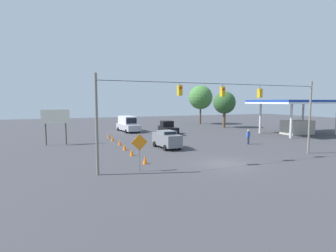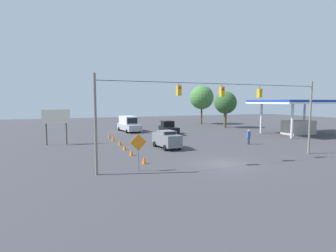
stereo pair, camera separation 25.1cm
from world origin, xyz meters
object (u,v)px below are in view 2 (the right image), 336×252
overhead_signal_span (221,110)px  work_zone_sign (138,145)px  roadside_billboard (56,119)px  tree_horizon_right (225,103)px  traffic_cone_third (125,147)px  tree_horizon_left (202,97)px  sedan_grey_withflow_mid (167,139)px  traffic_cone_fifth (113,139)px  traffic_cone_second (131,152)px  pedestrian (249,137)px  traffic_cone_fourth (120,142)px  gas_station (299,109)px  box_truck_silver_withflow_deep (129,124)px  traffic_cone_nearest (144,160)px  traffic_cone_farthest (109,136)px  pickup_truck_black_oncoming_deep (168,128)px

overhead_signal_span → work_zone_sign: (7.37, 0.13, -2.54)m
roadside_billboard → tree_horizon_right: 32.81m
traffic_cone_third → tree_horizon_left: 36.03m
sedan_grey_withflow_mid → traffic_cone_fifth: sedan_grey_withflow_mid is taller
traffic_cone_second → pedestrian: (-15.04, -1.23, 0.58)m
traffic_cone_fourth → tree_horizon_left: tree_horizon_left is taller
traffic_cone_fifth → gas_station: gas_station is taller
traffic_cone_fourth → tree_horizon_left: bearing=-136.4°
traffic_cone_third → pedestrian: size_ratio=0.38×
sedan_grey_withflow_mid → box_truck_silver_withflow_deep: (0.12, -17.93, 0.30)m
traffic_cone_nearest → roadside_billboard: roadside_billboard is taller
traffic_cone_farthest → gas_station: 30.10m
sedan_grey_withflow_mid → traffic_cone_farthest: size_ratio=6.39×
traffic_cone_fifth → box_truck_silver_withflow_deep: bearing=-113.9°
pickup_truck_black_oncoming_deep → traffic_cone_third: bearing=49.5°
sedan_grey_withflow_mid → work_zone_sign: (5.58, 8.33, 0.95)m
pickup_truck_black_oncoming_deep → tree_horizon_left: tree_horizon_left is taller
box_truck_silver_withflow_deep → traffic_cone_second: bearing=77.4°
roadside_billboard → pedestrian: size_ratio=2.36×
box_truck_silver_withflow_deep → tree_horizon_left: (-19.49, -8.82, 4.87)m
traffic_cone_fourth → traffic_cone_fifth: 3.57m
overhead_signal_span → tree_horizon_left: 39.16m
sedan_grey_withflow_mid → work_zone_sign: work_zone_sign is taller
sedan_grey_withflow_mid → traffic_cone_fourth: bearing=-41.6°
overhead_signal_span → gas_station: bearing=-151.9°
work_zone_sign → tree_horizon_right: (-25.15, -25.71, 3.01)m
pickup_truck_black_oncoming_deep → pedestrian: pickup_truck_black_oncoming_deep is taller
traffic_cone_second → tree_horizon_right: 31.73m
box_truck_silver_withflow_deep → work_zone_sign: 26.84m
traffic_cone_nearest → traffic_cone_third: size_ratio=1.00×
gas_station → roadside_billboard: size_ratio=3.22×
overhead_signal_span → traffic_cone_nearest: (6.32, -1.89, -4.18)m
sedan_grey_withflow_mid → pickup_truck_black_oncoming_deep: bearing=-112.8°
traffic_cone_farthest → roadside_billboard: size_ratio=0.16×
pedestrian → pickup_truck_black_oncoming_deep: bearing=-68.0°
work_zone_sign → tree_horizon_left: 43.26m
overhead_signal_span → sedan_grey_withflow_mid: size_ratio=4.75×
traffic_cone_fifth → traffic_cone_farthest: same height
overhead_signal_span → tree_horizon_left: (-17.58, -34.95, 1.69)m
work_zone_sign → gas_station: bearing=-157.8°
box_truck_silver_withflow_deep → tree_horizon_right: bearing=178.4°
traffic_cone_farthest → tree_horizon_right: (-24.25, -6.51, 4.65)m
traffic_cone_third → pedestrian: 15.15m
gas_station → tree_horizon_right: 14.38m
gas_station → roadside_billboard: 36.13m
box_truck_silver_withflow_deep → traffic_cone_third: 17.98m
pickup_truck_black_oncoming_deep → sedan_grey_withflow_mid: 12.91m
sedan_grey_withflow_mid → traffic_cone_farthest: 11.85m
tree_horizon_right → work_zone_sign: bearing=45.6°
roadside_billboard → tree_horizon_left: 36.70m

